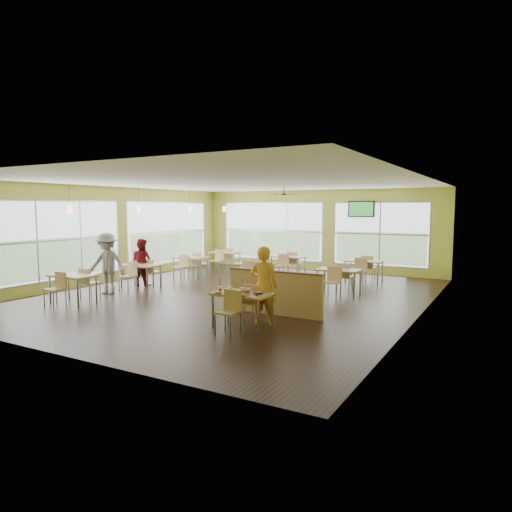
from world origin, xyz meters
name	(u,v)px	position (x,y,z in m)	size (l,w,h in m)	color
room	(237,240)	(0.00, 0.00, 1.60)	(12.00, 12.04, 3.20)	black
window_bays	(220,236)	(-2.65, 3.08, 1.48)	(9.24, 10.24, 2.38)	white
main_table	(242,298)	(2.00, -3.00, 0.63)	(1.22, 1.52, 0.87)	tan
half_wall_divider	(275,292)	(2.00, -1.55, 0.52)	(2.40, 0.14, 1.04)	tan
dining_tables	(237,265)	(-1.05, 1.71, 0.63)	(6.92, 8.72, 0.87)	tan
pendant_lights	(165,209)	(-3.20, 0.68, 2.45)	(0.11, 7.31, 0.86)	#2D2119
ceiling_fan	(284,194)	(0.00, 3.00, 2.95)	(1.25, 1.25, 0.29)	#2D2119
tv_backwall	(361,209)	(1.80, 5.90, 2.45)	(1.00, 0.07, 0.60)	black
man_plaid	(264,286)	(2.26, -2.55, 0.85)	(0.62, 0.41, 1.70)	orange
patron_maroon	(142,262)	(-3.49, -0.15, 0.76)	(0.74, 0.58, 1.52)	maroon
patron_grey	(107,264)	(-3.41, -1.64, 0.89)	(1.15, 0.66, 1.77)	slate
cup_blue	(220,289)	(1.57, -3.18, 0.82)	(0.09, 0.09, 0.32)	white
cup_yellow	(231,290)	(1.79, -3.11, 0.82)	(0.09, 0.09, 0.32)	white
cup_red_near	(242,291)	(2.08, -3.13, 0.82)	(0.10, 0.10, 0.36)	white
cup_red_far	(248,291)	(2.20, -3.12, 0.82)	(0.10, 0.10, 0.35)	white
food_basket	(258,293)	(2.35, -2.97, 0.78)	(0.22, 0.22, 0.05)	black
ketchup_cup	(257,295)	(2.43, -3.16, 0.76)	(0.06, 0.06, 0.02)	maroon
wrapper_left	(218,292)	(1.60, -3.30, 0.77)	(0.16, 0.14, 0.04)	#9A774A
wrapper_mid	(245,291)	(2.03, -2.95, 0.78)	(0.21, 0.19, 0.05)	#9A774A
wrapper_right	(244,295)	(2.22, -3.30, 0.77)	(0.13, 0.12, 0.03)	#9A774A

